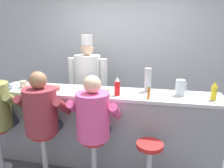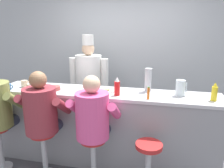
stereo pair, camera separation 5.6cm
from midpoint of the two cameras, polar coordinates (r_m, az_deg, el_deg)
wall_back at (r=4.21m, az=3.14°, el=7.25°), size 10.00×0.06×2.70m
diner_counter at (r=3.14m, az=-1.47°, el=-11.17°), size 3.07×0.56×1.05m
ketchup_bottle_red at (r=2.76m, az=1.91°, el=-0.74°), size 0.07×0.07×0.24m
mustard_bottle_yellow at (r=2.84m, az=25.70°, el=-1.95°), size 0.07×0.07×0.22m
hot_sauce_bottle_orange at (r=2.66m, az=10.07°, el=-2.41°), size 0.03×0.03×0.15m
water_pitcher_clear at (r=2.89m, az=17.97°, el=-0.99°), size 0.14×0.12×0.20m
breakfast_plate at (r=2.94m, az=-0.94°, el=-1.74°), size 0.23×0.23×0.05m
cereal_bowl at (r=3.11m, az=-14.29°, el=-1.06°), size 0.16×0.16×0.05m
coffee_mug_blue at (r=3.35m, az=-25.06°, el=-0.63°), size 0.13×0.08×0.08m
coffee_mug_tan at (r=3.40m, az=-21.40°, el=0.09°), size 0.14×0.09×0.10m
cup_stack_steel at (r=2.97m, az=9.96°, el=1.08°), size 0.10×0.10×0.31m
napkin_dispenser_chrome at (r=2.79m, az=-4.68°, el=-1.70°), size 0.12×0.07×0.12m
diner_seated_maroon at (r=2.84m, az=-17.19°, el=-7.11°), size 0.60×0.60×1.39m
diner_seated_pink at (r=2.59m, az=-4.30°, el=-8.81°), size 0.59×0.58×1.38m
empty_stool_round at (r=2.68m, az=10.08°, el=-18.90°), size 0.30×0.30×0.62m
cook_in_whites_near at (r=3.80m, az=-5.62°, el=0.61°), size 0.69×0.44×1.77m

